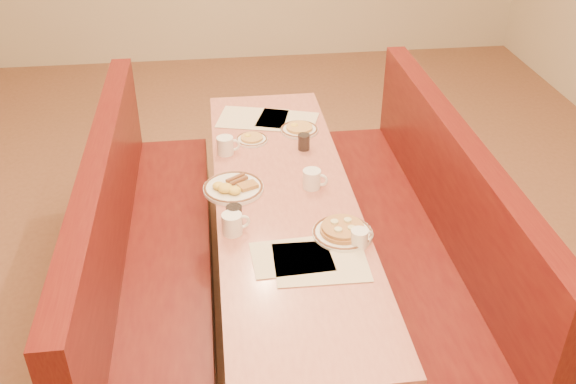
{
  "coord_description": "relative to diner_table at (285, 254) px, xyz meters",
  "views": [
    {
      "loc": [
        -0.32,
        -2.72,
        2.5
      ],
      "look_at": [
        0.0,
        -0.13,
        0.85
      ],
      "focal_mm": 40.0,
      "sensor_mm": 36.0,
      "label": 1
    }
  ],
  "objects": [
    {
      "name": "placemat_near_left",
      "position": [
        -0.03,
        -0.51,
        0.38
      ],
      "size": [
        0.36,
        0.28,
        0.0
      ],
      "primitive_type": "cube",
      "rotation": [
        0.0,
        0.0,
        0.05
      ],
      "color": "#FFF1C7",
      "rests_on": "diner_table"
    },
    {
      "name": "coffee_mug_c",
      "position": [
        0.15,
        0.06,
        0.43
      ],
      "size": [
        0.13,
        0.09,
        0.1
      ],
      "rotation": [
        0.0,
        0.0,
        -0.37
      ],
      "color": "white",
      "rests_on": "diner_table"
    },
    {
      "name": "placemat_far_left",
      "position": [
        -0.09,
        0.9,
        0.38
      ],
      "size": [
        0.48,
        0.41,
        0.0
      ],
      "primitive_type": "cube",
      "rotation": [
        0.0,
        0.0,
        -0.26
      ],
      "color": "#FFF1C7",
      "rests_on": "diner_table"
    },
    {
      "name": "coffee_mug_b",
      "position": [
        -0.28,
        -0.29,
        0.43
      ],
      "size": [
        0.13,
        0.09,
        0.1
      ],
      "rotation": [
        0.0,
        0.0,
        0.2
      ],
      "color": "white",
      "rests_on": "diner_table"
    },
    {
      "name": "booth_right",
      "position": [
        0.73,
        0.0,
        -0.01
      ],
      "size": [
        0.55,
        2.5,
        1.05
      ],
      "color": "#4C3326",
      "rests_on": "ground"
    },
    {
      "name": "soda_tumbler_mid",
      "position": [
        0.17,
        0.47,
        0.42
      ],
      "size": [
        0.07,
        0.07,
        0.09
      ],
      "color": "black",
      "rests_on": "diner_table"
    },
    {
      "name": "ground",
      "position": [
        0.0,
        0.0,
        -0.37
      ],
      "size": [
        8.0,
        8.0,
        0.0
      ],
      "primitive_type": "plane",
      "color": "#9E6647",
      "rests_on": "ground"
    },
    {
      "name": "pancake_plate",
      "position": [
        0.22,
        -0.37,
        0.4
      ],
      "size": [
        0.28,
        0.28,
        0.06
      ],
      "rotation": [
        0.0,
        0.0,
        0.43
      ],
      "color": "white",
      "rests_on": "diner_table"
    },
    {
      "name": "placemat_far_right",
      "position": [
        0.12,
        0.86,
        0.38
      ],
      "size": [
        0.42,
        0.37,
        0.0
      ],
      "primitive_type": "cube",
      "rotation": [
        0.0,
        0.0,
        -0.33
      ],
      "color": "#FFF1C7",
      "rests_on": "diner_table"
    },
    {
      "name": "placemat_near_right",
      "position": [
        0.09,
        -0.56,
        0.38
      ],
      "size": [
        0.41,
        0.31,
        0.0
      ],
      "primitive_type": "cube",
      "rotation": [
        0.0,
        0.0,
        -0.02
      ],
      "color": "#FFF1C7",
      "rests_on": "diner_table"
    },
    {
      "name": "extra_plate_far",
      "position": [
        -0.12,
        0.61,
        0.39
      ],
      "size": [
        0.19,
        0.19,
        0.04
      ],
      "rotation": [
        0.0,
        0.0,
        0.36
      ],
      "color": "white",
      "rests_on": "diner_table"
    },
    {
      "name": "coffee_mug_d",
      "position": [
        -0.28,
        0.48,
        0.43
      ],
      "size": [
        0.13,
        0.09,
        0.1
      ],
      "rotation": [
        0.0,
        0.0,
        -0.02
      ],
      "color": "white",
      "rests_on": "diner_table"
    },
    {
      "name": "booth_left",
      "position": [
        -0.73,
        0.0,
        -0.01
      ],
      "size": [
        0.55,
        2.5,
        1.05
      ],
      "color": "#4C3326",
      "rests_on": "ground"
    },
    {
      "name": "soda_tumbler_near",
      "position": [
        -0.27,
        -0.23,
        0.43
      ],
      "size": [
        0.08,
        0.08,
        0.1
      ],
      "color": "black",
      "rests_on": "diner_table"
    },
    {
      "name": "extra_plate_mid",
      "position": [
        0.17,
        0.7,
        0.39
      ],
      "size": [
        0.23,
        0.23,
        0.05
      ],
      "rotation": [
        0.0,
        0.0,
        0.18
      ],
      "color": "white",
      "rests_on": "diner_table"
    },
    {
      "name": "eggs_plate",
      "position": [
        -0.26,
        0.08,
        0.39
      ],
      "size": [
        0.31,
        0.31,
        0.06
      ],
      "rotation": [
        0.0,
        0.0,
        0.4
      ],
      "color": "white",
      "rests_on": "diner_table"
    },
    {
      "name": "diner_table",
      "position": [
        0.0,
        0.0,
        0.0
      ],
      "size": [
        0.7,
        2.5,
        0.75
      ],
      "color": "black",
      "rests_on": "ground"
    },
    {
      "name": "coffee_mug_a",
      "position": [
        0.28,
        -0.46,
        0.42
      ],
      "size": [
        0.11,
        0.08,
        0.08
      ],
      "rotation": [
        0.0,
        0.0,
        0.24
      ],
      "color": "white",
      "rests_on": "diner_table"
    }
  ]
}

